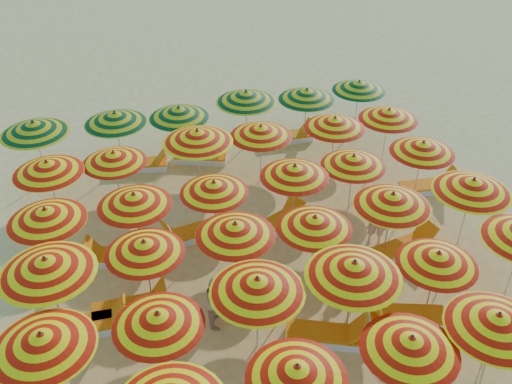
# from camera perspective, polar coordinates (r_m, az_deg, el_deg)

# --- Properties ---
(ground) EXTENTS (120.00, 120.00, 0.00)m
(ground) POSITION_cam_1_polar(r_m,az_deg,el_deg) (15.14, 0.57, -6.01)
(ground) COLOR #F0CD6A
(ground) RESTS_ON ground
(umbrella_2) EXTENTS (1.97, 1.97, 1.94)m
(umbrella_2) POSITION_cam_1_polar(r_m,az_deg,el_deg) (10.38, 4.12, -17.54)
(umbrella_2) COLOR silver
(umbrella_2) RESTS_ON ground
(umbrella_3) EXTENTS (2.26, 2.26, 1.96)m
(umbrella_3) POSITION_cam_1_polar(r_m,az_deg,el_deg) (11.09, 15.23, -14.42)
(umbrella_3) COLOR silver
(umbrella_3) RESTS_ON ground
(umbrella_4) EXTENTS (2.41, 2.41, 2.06)m
(umbrella_4) POSITION_cam_1_polar(r_m,az_deg,el_deg) (11.86, 22.98, -11.80)
(umbrella_4) COLOR silver
(umbrella_4) RESTS_ON ground
(umbrella_6) EXTENTS (1.98, 1.98, 2.07)m
(umbrella_6) POSITION_cam_1_polar(r_m,az_deg,el_deg) (11.33, -20.61, -13.75)
(umbrella_6) COLOR silver
(umbrella_6) RESTS_ON ground
(umbrella_7) EXTENTS (2.32, 2.32, 1.92)m
(umbrella_7) POSITION_cam_1_polar(r_m,az_deg,el_deg) (11.32, -9.78, -12.43)
(umbrella_7) COLOR silver
(umbrella_7) RESTS_ON ground
(umbrella_8) EXTENTS (2.62, 2.62, 2.10)m
(umbrella_8) POSITION_cam_1_polar(r_m,az_deg,el_deg) (11.58, 0.13, -9.30)
(umbrella_8) COLOR silver
(umbrella_8) RESTS_ON ground
(umbrella_9) EXTENTS (2.47, 2.47, 2.17)m
(umbrella_9) POSITION_cam_1_polar(r_m,az_deg,el_deg) (12.00, 9.78, -7.60)
(umbrella_9) COLOR silver
(umbrella_9) RESTS_ON ground
(umbrella_10) EXTENTS (2.24, 2.24, 1.90)m
(umbrella_10) POSITION_cam_1_polar(r_m,az_deg,el_deg) (13.04, 17.73, -6.34)
(umbrella_10) COLOR silver
(umbrella_10) RESTS_ON ground
(umbrella_12) EXTENTS (2.47, 2.47, 2.18)m
(umbrella_12) POSITION_cam_1_polar(r_m,az_deg,el_deg) (12.67, -20.24, -6.91)
(umbrella_12) COLOR silver
(umbrella_12) RESTS_ON ground
(umbrella_13) EXTENTS (2.15, 2.15, 1.91)m
(umbrella_13) POSITION_cam_1_polar(r_m,az_deg,el_deg) (12.94, -11.11, -5.41)
(umbrella_13) COLOR silver
(umbrella_13) RESTS_ON ground
(umbrella_14) EXTENTS (2.39, 2.39, 1.99)m
(umbrella_14) POSITION_cam_1_polar(r_m,az_deg,el_deg) (13.08, -2.09, -3.75)
(umbrella_14) COLOR silver
(umbrella_14) RESTS_ON ground
(umbrella_15) EXTENTS (2.19, 2.19, 1.92)m
(umbrella_15) POSITION_cam_1_polar(r_m,az_deg,el_deg) (13.45, 5.90, -3.03)
(umbrella_15) COLOR silver
(umbrella_15) RESTS_ON ground
(umbrella_16) EXTENTS (2.34, 2.34, 2.04)m
(umbrella_16) POSITION_cam_1_polar(r_m,az_deg,el_deg) (14.33, 13.49, -0.72)
(umbrella_16) COLOR silver
(umbrella_16) RESTS_ON ground
(umbrella_17) EXTENTS (2.62, 2.62, 2.11)m
(umbrella_17) POSITION_cam_1_polar(r_m,az_deg,el_deg) (15.32, 20.86, 0.62)
(umbrella_17) COLOR silver
(umbrella_17) RESTS_ON ground
(umbrella_18) EXTENTS (2.47, 2.47, 2.00)m
(umbrella_18) POSITION_cam_1_polar(r_m,az_deg,el_deg) (14.38, -20.27, -2.15)
(umbrella_18) COLOR silver
(umbrella_18) RESTS_ON ground
(umbrella_19) EXTENTS (2.41, 2.41, 1.98)m
(umbrella_19) POSITION_cam_1_polar(r_m,az_deg,el_deg) (14.33, -12.09, -0.74)
(umbrella_19) COLOR silver
(umbrella_19) RESTS_ON ground
(umbrella_20) EXTENTS (1.85, 1.85, 1.90)m
(umbrella_20) POSITION_cam_1_polar(r_m,az_deg,el_deg) (14.62, -4.22, 0.49)
(umbrella_20) COLOR silver
(umbrella_20) RESTS_ON ground
(umbrella_21) EXTENTS (2.45, 2.45, 1.98)m
(umbrella_21) POSITION_cam_1_polar(r_m,az_deg,el_deg) (15.11, 3.89, 2.11)
(umbrella_21) COLOR silver
(umbrella_21) RESTS_ON ground
(umbrella_22) EXTENTS (2.25, 2.25, 1.91)m
(umbrella_22) POSITION_cam_1_polar(r_m,az_deg,el_deg) (15.87, 9.72, 3.12)
(umbrella_22) COLOR silver
(umbrella_22) RESTS_ON ground
(umbrella_23) EXTENTS (1.92, 1.92, 1.96)m
(umbrella_23) POSITION_cam_1_polar(r_m,az_deg,el_deg) (16.86, 16.35, 4.33)
(umbrella_23) COLOR silver
(umbrella_23) RESTS_ON ground
(umbrella_24) EXTENTS (2.41, 2.41, 2.00)m
(umbrella_24) POSITION_cam_1_polar(r_m,az_deg,el_deg) (16.19, -20.14, 2.35)
(umbrella_24) COLOR silver
(umbrella_24) RESTS_ON ground
(umbrella_25) EXTENTS (2.04, 2.04, 1.90)m
(umbrella_25) POSITION_cam_1_polar(r_m,az_deg,el_deg) (16.29, -14.04, 3.39)
(umbrella_25) COLOR silver
(umbrella_25) RESTS_ON ground
(umbrella_26) EXTENTS (2.32, 2.32, 2.17)m
(umbrella_26) POSITION_cam_1_polar(r_m,az_deg,el_deg) (16.43, -5.88, 5.59)
(umbrella_26) COLOR silver
(umbrella_26) RESTS_ON ground
(umbrella_27) EXTENTS (1.99, 1.99, 1.99)m
(umbrella_27) POSITION_cam_1_polar(r_m,az_deg,el_deg) (16.93, 0.48, 6.12)
(umbrella_27) COLOR silver
(umbrella_27) RESTS_ON ground
(umbrella_28) EXTENTS (2.01, 2.01, 1.98)m
(umbrella_28) POSITION_cam_1_polar(r_m,az_deg,el_deg) (17.56, 7.89, 6.88)
(umbrella_28) COLOR silver
(umbrella_28) RESTS_ON ground
(umbrella_29) EXTENTS (1.95, 1.95, 1.97)m
(umbrella_29) POSITION_cam_1_polar(r_m,az_deg,el_deg) (18.40, 13.13, 7.57)
(umbrella_29) COLOR silver
(umbrella_29) RESTS_ON ground
(umbrella_30) EXTENTS (2.54, 2.54, 2.14)m
(umbrella_30) POSITION_cam_1_polar(r_m,az_deg,el_deg) (18.07, -21.34, 6.03)
(umbrella_30) COLOR silver
(umbrella_30) RESTS_ON ground
(umbrella_31) EXTENTS (2.34, 2.34, 2.06)m
(umbrella_31) POSITION_cam_1_polar(r_m,az_deg,el_deg) (18.06, -13.91, 7.21)
(umbrella_31) COLOR silver
(umbrella_31) RESTS_ON ground
(umbrella_32) EXTENTS (2.33, 2.33, 2.01)m
(umbrella_32) POSITION_cam_1_polar(r_m,az_deg,el_deg) (18.10, -7.72, 7.89)
(umbrella_32) COLOR silver
(umbrella_32) RESTS_ON ground
(umbrella_33) EXTENTS (2.10, 2.10, 2.12)m
(umbrella_33) POSITION_cam_1_polar(r_m,az_deg,el_deg) (18.74, -1.00, 9.52)
(umbrella_33) COLOR silver
(umbrella_33) RESTS_ON ground
(umbrella_34) EXTENTS (2.03, 2.03, 2.02)m
(umbrella_34) POSITION_cam_1_polar(r_m,az_deg,el_deg) (19.17, 5.10, 9.71)
(umbrella_34) COLOR silver
(umbrella_34) RESTS_ON ground
(umbrella_35) EXTENTS (2.26, 2.26, 1.95)m
(umbrella_35) POSITION_cam_1_polar(r_m,az_deg,el_deg) (20.17, 10.27, 10.40)
(umbrella_35) COLOR silver
(umbrella_35) RESTS_ON ground
(lounger_1) EXTENTS (1.82, 1.25, 0.69)m
(lounger_1) POSITION_cam_1_polar(r_m,az_deg,el_deg) (13.03, 7.08, -14.00)
(lounger_1) COLOR white
(lounger_1) RESTS_ON ground
(lounger_2) EXTENTS (1.83, 1.14, 0.69)m
(lounger_2) POSITION_cam_1_polar(r_m,az_deg,el_deg) (13.74, 14.67, -11.90)
(lounger_2) COLOR white
(lounger_2) RESTS_ON ground
(lounger_3) EXTENTS (1.77, 0.71, 0.69)m
(lounger_3) POSITION_cam_1_polar(r_m,az_deg,el_deg) (13.65, -16.20, -12.64)
(lounger_3) COLOR white
(lounger_3) RESTS_ON ground
(lounger_4) EXTENTS (1.76, 0.66, 0.69)m
(lounger_4) POSITION_cam_1_polar(r_m,az_deg,el_deg) (13.79, -12.33, -11.25)
(lounger_4) COLOR white
(lounger_4) RESTS_ON ground
(lounger_5) EXTENTS (1.80, 0.85, 0.69)m
(lounger_5) POSITION_cam_1_polar(r_m,az_deg,el_deg) (15.56, 14.68, -5.33)
(lounger_5) COLOR white
(lounger_5) RESTS_ON ground
(lounger_6) EXTENTS (1.82, 1.01, 0.69)m
(lounger_6) POSITION_cam_1_polar(r_m,az_deg,el_deg) (15.19, -13.53, -6.27)
(lounger_6) COLOR white
(lounger_6) RESTS_ON ground
(lounger_7) EXTENTS (1.80, 0.82, 0.69)m
(lounger_7) POSITION_cam_1_polar(r_m,az_deg,el_deg) (15.59, -6.30, -4.10)
(lounger_7) COLOR white
(lounger_7) RESTS_ON ground
(lounger_8) EXTENTS (1.82, 1.21, 0.69)m
(lounger_8) POSITION_cam_1_polar(r_m,az_deg,el_deg) (15.82, 2.07, -3.21)
(lounger_8) COLOR white
(lounger_8) RESTS_ON ground
(lounger_9) EXTENTS (1.79, 0.80, 0.69)m
(lounger_9) POSITION_cam_1_polar(r_m,az_deg,el_deg) (18.07, 16.92, 0.53)
(lounger_9) COLOR white
(lounger_9) RESTS_ON ground
(lounger_10) EXTENTS (1.82, 0.94, 0.69)m
(lounger_10) POSITION_cam_1_polar(r_m,az_deg,el_deg) (18.70, -11.33, 2.73)
(lounger_10) COLOR white
(lounger_10) RESTS_ON ground
(lounger_11) EXTENTS (1.82, 1.19, 0.69)m
(lounger_11) POSITION_cam_1_polar(r_m,az_deg,el_deg) (18.80, -5.44, 3.49)
(lounger_11) COLOR white
(lounger_11) RESTS_ON ground
(lounger_12) EXTENTS (1.76, 0.69, 0.69)m
(lounger_12) POSITION_cam_1_polar(r_m,az_deg,el_deg) (19.90, 3.31, 5.52)
(lounger_12) COLOR white
(lounger_12) RESTS_ON ground
(beachgoer_b) EXTENTS (0.66, 0.75, 1.31)m
(beachgoer_b) POSITION_cam_1_polar(r_m,az_deg,el_deg) (12.97, -3.96, -10.77)
(beachgoer_b) COLOR tan
(beachgoer_b) RESTS_ON ground
(beachgoer_a) EXTENTS (0.63, 0.54, 1.47)m
(beachgoer_a) POSITION_cam_1_polar(r_m,az_deg,el_deg) (15.31, 12.07, -2.84)
(beachgoer_a) COLOR #E0997E
(beachgoer_a) RESTS_ON ground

